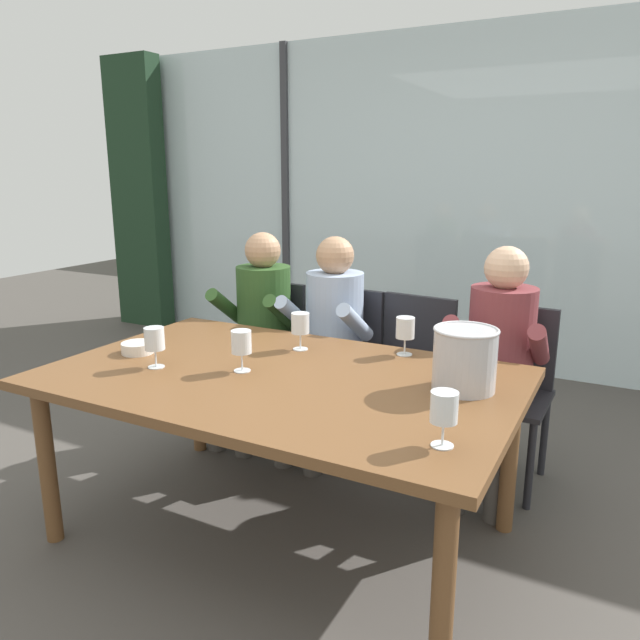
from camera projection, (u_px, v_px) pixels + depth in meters
ground at (372, 445)px, 3.52m from camera, size 14.00×14.00×0.00m
window_glass_panel at (464, 203)px, 4.69m from camera, size 7.10×0.03×2.60m
window_mullion_left at (286, 199)px, 5.40m from camera, size 0.06×0.06×2.60m
hillside_vineyard at (544, 223)px, 8.67m from camera, size 13.10×2.40×1.61m
curtain_heavy_drape at (139, 196)px, 5.99m from camera, size 0.56×0.20×2.60m
dining_table at (280, 390)px, 2.50m from camera, size 1.90×1.18×0.74m
chair_near_curtain at (266, 344)px, 3.71m from camera, size 0.45×0.45×0.88m
chair_left_of_center at (341, 353)px, 3.51m from camera, size 0.48×0.48×0.88m
chair_center at (410, 365)px, 3.30m from camera, size 0.48×0.48×0.88m
chair_right_of_center at (507, 380)px, 3.06m from camera, size 0.45×0.45×0.88m
person_olive_shirt at (257, 321)px, 3.54m from camera, size 0.47×0.62×1.20m
person_pale_blue_shirt at (328, 331)px, 3.33m from camera, size 0.47×0.62×1.20m
person_maroon_top at (497, 354)px, 2.92m from camera, size 0.47×0.62×1.20m
ice_bucket_primary at (465, 358)px, 2.27m from camera, size 0.25×0.25×0.24m
tasting_bowl at (138, 348)px, 2.75m from camera, size 0.14×0.14×0.05m
wine_glass_by_left_taster at (405, 329)px, 2.70m from camera, size 0.08×0.08×0.17m
wine_glass_near_bucket at (300, 325)px, 2.79m from camera, size 0.08×0.08×0.17m
wine_glass_center_pour at (155, 341)px, 2.53m from camera, size 0.08×0.08×0.17m
wine_glass_by_right_taster at (444, 410)px, 1.80m from camera, size 0.08×0.08×0.17m
wine_glass_spare_empty at (241, 343)px, 2.48m from camera, size 0.08×0.08×0.17m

